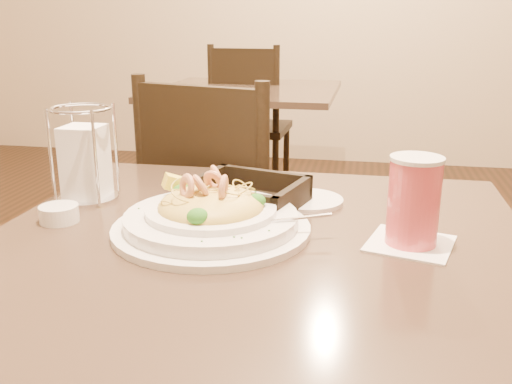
% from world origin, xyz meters
% --- Properties ---
extents(main_table, '(0.90, 0.90, 0.72)m').
position_xyz_m(main_table, '(0.00, 0.00, 0.49)').
color(main_table, black).
rests_on(main_table, ground).
extents(background_table, '(0.91, 0.91, 0.72)m').
position_xyz_m(background_table, '(-0.43, 2.02, 0.49)').
color(background_table, black).
rests_on(background_table, ground).
extents(dining_chair_near, '(0.52, 0.52, 0.93)m').
position_xyz_m(dining_chair_near, '(-0.21, 0.65, 0.50)').
color(dining_chair_near, black).
rests_on(dining_chair_near, ground).
extents(dining_chair_far, '(0.43, 0.43, 0.93)m').
position_xyz_m(dining_chair_far, '(-0.48, 2.32, 0.50)').
color(dining_chair_far, black).
rests_on(dining_chair_far, ground).
extents(pasta_bowl, '(0.37, 0.34, 0.11)m').
position_xyz_m(pasta_bowl, '(-0.08, 0.03, 0.75)').
color(pasta_bowl, white).
rests_on(pasta_bowl, main_table).
extents(drink_glass, '(0.16, 0.16, 0.15)m').
position_xyz_m(drink_glass, '(0.25, 0.04, 0.79)').
color(drink_glass, white).
rests_on(drink_glass, main_table).
extents(bread_basket, '(0.24, 0.21, 0.06)m').
position_xyz_m(bread_basket, '(-0.05, 0.17, 0.74)').
color(bread_basket, black).
rests_on(bread_basket, main_table).
extents(napkin_caddy, '(0.12, 0.12, 0.19)m').
position_xyz_m(napkin_caddy, '(-0.37, 0.16, 0.80)').
color(napkin_caddy, silver).
rests_on(napkin_caddy, main_table).
extents(side_plate, '(0.19, 0.19, 0.01)m').
position_xyz_m(side_plate, '(0.06, 0.22, 0.73)').
color(side_plate, white).
rests_on(side_plate, main_table).
extents(butter_ramekin, '(0.09, 0.09, 0.03)m').
position_xyz_m(butter_ramekin, '(-0.36, 0.03, 0.74)').
color(butter_ramekin, white).
rests_on(butter_ramekin, main_table).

